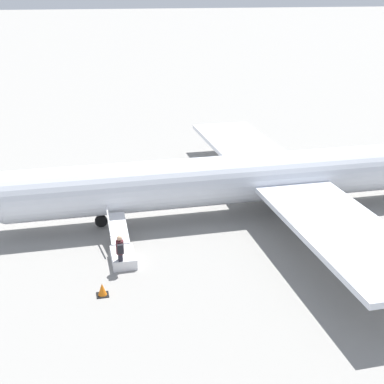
{
  "coord_description": "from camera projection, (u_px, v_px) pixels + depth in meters",
  "views": [
    {
      "loc": [
        10.34,
        26.95,
        12.25
      ],
      "look_at": [
        4.17,
        0.87,
        1.91
      ],
      "focal_mm": 50.0,
      "sensor_mm": 36.0,
      "label": 1
    }
  ],
  "objects": [
    {
      "name": "boarding_stairs",
      "position": [
        122.0,
        251.0,
        25.6
      ],
      "size": [
        1.11,
        4.02,
        1.76
      ],
      "rotation": [
        0.0,
        0.0,
        -1.57
      ],
      "color": "silver",
      "rests_on": "ground"
    },
    {
      "name": "ground_plane",
      "position": [
        258.0,
        211.0,
        31.1
      ],
      "size": [
        600.0,
        600.0,
        0.0
      ],
      "primitive_type": "plane",
      "color": "gray"
    },
    {
      "name": "traffic_cone_near_stairs",
      "position": [
        102.0,
        290.0,
        22.56
      ],
      "size": [
        0.52,
        0.52,
        0.57
      ],
      "color": "black",
      "rests_on": "ground"
    },
    {
      "name": "airplane_main",
      "position": [
        277.0,
        175.0,
        30.55
      ],
      "size": [
        34.42,
        26.15,
        7.17
      ],
      "rotation": [
        0.0,
        0.0,
        0.0
      ],
      "color": "silver",
      "rests_on": "ground"
    },
    {
      "name": "passenger",
      "position": [
        120.0,
        251.0,
        24.29
      ],
      "size": [
        0.36,
        0.54,
        1.74
      ],
      "rotation": [
        0.0,
        0.0,
        -1.57
      ],
      "color": "#23232D",
      "rests_on": "ground"
    }
  ]
}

